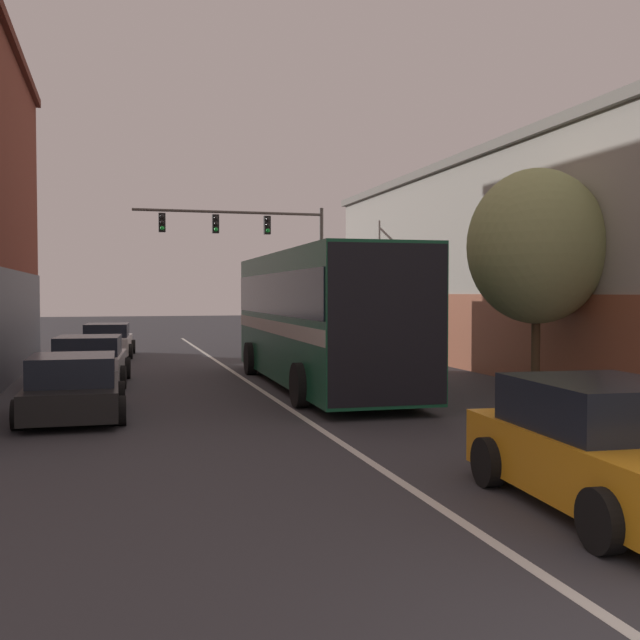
{
  "coord_description": "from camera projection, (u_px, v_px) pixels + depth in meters",
  "views": [
    {
      "loc": [
        -3.69,
        -3.84,
        2.53
      ],
      "look_at": [
        1.36,
        14.38,
        1.85
      ],
      "focal_mm": 42.0,
      "sensor_mm": 36.0,
      "label": 1
    }
  ],
  "objects": [
    {
      "name": "street_tree_near",
      "position": [
        537.0,
        247.0,
        18.45
      ],
      "size": [
        3.48,
        3.13,
        5.6
      ],
      "color": "#4C3823",
      "rests_on": "ground_plane"
    },
    {
      "name": "lane_center_line",
      "position": [
        254.0,
        386.0,
        20.39
      ],
      "size": [
        0.14,
        44.43,
        0.01
      ],
      "color": "silver",
      "rests_on": "ground_plane"
    },
    {
      "name": "building_right_storefront",
      "position": [
        604.0,
        259.0,
        25.23
      ],
      "size": [
        10.08,
        27.88,
        7.13
      ],
      "color": "#9E998E",
      "rests_on": "ground_plane"
    },
    {
      "name": "hatchback_foreground",
      "position": [
        610.0,
        449.0,
        8.75
      ],
      "size": [
        2.33,
        4.24,
        1.49
      ],
      "rotation": [
        0.0,
        0.0,
        1.51
      ],
      "color": "orange",
      "rests_on": "ground_plane"
    },
    {
      "name": "parked_car_left_near",
      "position": [
        73.0,
        388.0,
        15.13
      ],
      "size": [
        2.07,
        3.97,
        1.29
      ],
      "rotation": [
        0.0,
        0.0,
        1.56
      ],
      "color": "black",
      "rests_on": "ground_plane"
    },
    {
      "name": "traffic_signal_gantry",
      "position": [
        260.0,
        243.0,
        32.64
      ],
      "size": [
        8.3,
        0.36,
        6.32
      ],
      "color": "#514C47",
      "rests_on": "ground_plane"
    },
    {
      "name": "parked_car_left_mid",
      "position": [
        89.0,
        361.0,
        20.59
      ],
      "size": [
        2.28,
        4.07,
        1.35
      ],
      "rotation": [
        0.0,
        0.0,
        1.51
      ],
      "color": "silver",
      "rests_on": "ground_plane"
    },
    {
      "name": "parked_car_left_far",
      "position": [
        107.0,
        341.0,
        29.68
      ],
      "size": [
        2.25,
        4.35,
        1.32
      ],
      "rotation": [
        0.0,
        0.0,
        1.51
      ],
      "color": "silver",
      "rests_on": "ground_plane"
    },
    {
      "name": "bus",
      "position": [
        319.0,
        312.0,
        20.11
      ],
      "size": [
        3.05,
        11.25,
        3.59
      ],
      "rotation": [
        0.0,
        0.0,
        1.55
      ],
      "color": "#145133",
      "rests_on": "ground_plane"
    }
  ]
}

